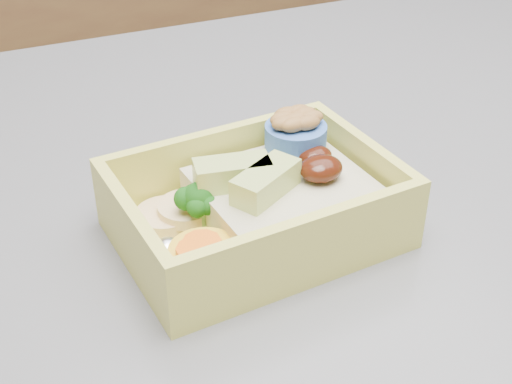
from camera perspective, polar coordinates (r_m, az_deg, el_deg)
name	(u,v)px	position (r m, az deg, el deg)	size (l,w,h in m)	color
bento_box	(262,202)	(0.42, 0.49, -0.84)	(0.17, 0.13, 0.06)	#D5D258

